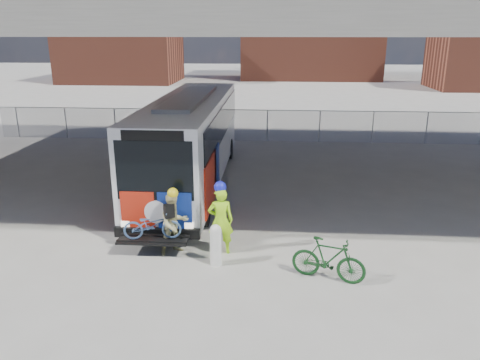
# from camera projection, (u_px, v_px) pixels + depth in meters

# --- Properties ---
(ground) EXTENTS (160.00, 160.00, 0.00)m
(ground) POSITION_uv_depth(u_px,v_px,m) (232.00, 219.00, 15.97)
(ground) COLOR #9E9991
(ground) RESTS_ON ground
(bus) EXTENTS (2.67, 12.95, 3.69)m
(bus) POSITION_uv_depth(u_px,v_px,m) (191.00, 134.00, 19.08)
(bus) COLOR silver
(bus) RESTS_ON ground
(overpass) EXTENTS (40.00, 16.00, 7.95)m
(overpass) POSITION_uv_depth(u_px,v_px,m) (240.00, 20.00, 17.79)
(overpass) COLOR #605E59
(overpass) RESTS_ON ground
(chainlink_fence) EXTENTS (30.00, 0.06, 30.00)m
(chainlink_fence) POSITION_uv_depth(u_px,v_px,m) (250.00, 117.00, 26.94)
(chainlink_fence) COLOR gray
(chainlink_fence) RESTS_ON ground
(brick_buildings) EXTENTS (54.00, 22.00, 12.00)m
(brick_buildings) POSITION_uv_depth(u_px,v_px,m) (274.00, 37.00, 60.07)
(brick_buildings) COLOR brown
(brick_buildings) RESTS_ON ground
(bollard) EXTENTS (0.31, 0.31, 1.19)m
(bollard) POSITION_uv_depth(u_px,v_px,m) (216.00, 243.00, 12.66)
(bollard) COLOR silver
(bollard) RESTS_ON ground
(cyclist_hivis) EXTENTS (0.78, 0.57, 2.17)m
(cyclist_hivis) POSITION_uv_depth(u_px,v_px,m) (221.00, 219.00, 13.25)
(cyclist_hivis) COLOR #B1FF1A
(cyclist_hivis) RESTS_ON ground
(cyclist_tan) EXTENTS (1.11, 1.07, 1.97)m
(cyclist_tan) POSITION_uv_depth(u_px,v_px,m) (174.00, 223.00, 13.28)
(cyclist_tan) COLOR tan
(cyclist_tan) RESTS_ON ground
(bike_parked) EXTENTS (1.98, 1.11, 1.15)m
(bike_parked) POSITION_uv_depth(u_px,v_px,m) (328.00, 259.00, 11.91)
(bike_parked) COLOR #133C18
(bike_parked) RESTS_ON ground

